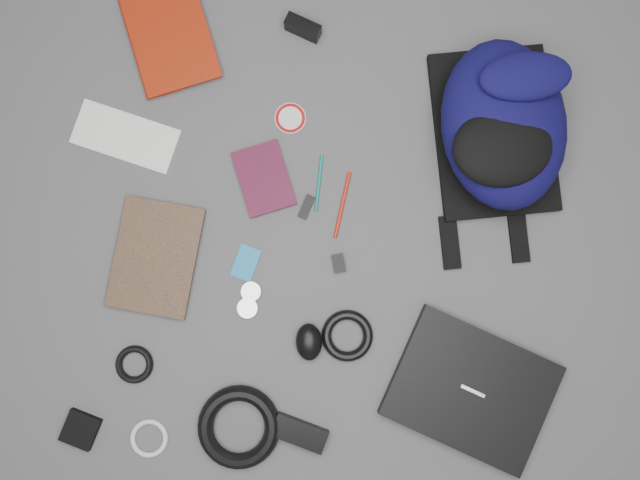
# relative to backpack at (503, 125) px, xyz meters

# --- Properties ---
(ground) EXTENTS (4.00, 4.00, 0.00)m
(ground) POSITION_rel_backpack_xyz_m (-0.39, -0.30, -0.09)
(ground) COLOR #4F4F51
(ground) RESTS_ON ground
(backpack) EXTENTS (0.38, 0.49, 0.18)m
(backpack) POSITION_rel_backpack_xyz_m (0.00, 0.00, 0.00)
(backpack) COLOR black
(backpack) RESTS_ON ground
(laptop) EXTENTS (0.42, 0.37, 0.04)m
(laptop) POSITION_rel_backpack_xyz_m (-0.00, -0.61, -0.07)
(laptop) COLOR black
(laptop) RESTS_ON ground
(textbook_red) EXTENTS (0.27, 0.31, 0.03)m
(textbook_red) POSITION_rel_backpack_xyz_m (-0.88, 0.11, -0.08)
(textbook_red) COLOR maroon
(textbook_red) RESTS_ON ground
(comic_book) EXTENTS (0.21, 0.28, 0.02)m
(comic_book) POSITION_rel_backpack_xyz_m (-0.86, -0.37, -0.08)
(comic_book) COLOR #9C620B
(comic_book) RESTS_ON ground
(envelope) EXTENTS (0.26, 0.16, 0.00)m
(envelope) POSITION_rel_backpack_xyz_m (-0.88, -0.09, -0.09)
(envelope) COLOR white
(envelope) RESTS_ON ground
(dvd_case) EXTENTS (0.17, 0.20, 0.01)m
(dvd_case) POSITION_rel_backpack_xyz_m (-0.53, -0.16, -0.08)
(dvd_case) COLOR #3B0B1F
(dvd_case) RESTS_ON ground
(compact_camera) EXTENTS (0.09, 0.06, 0.05)m
(compact_camera) POSITION_rel_backpack_xyz_m (-0.48, 0.21, -0.07)
(compact_camera) COLOR black
(compact_camera) RESTS_ON ground
(sticker_disc) EXTENTS (0.09, 0.09, 0.00)m
(sticker_disc) POSITION_rel_backpack_xyz_m (-0.49, -0.01, -0.09)
(sticker_disc) COLOR white
(sticker_disc) RESTS_ON ground
(pen_teal) EXTENTS (0.01, 0.13, 0.01)m
(pen_teal) POSITION_rel_backpack_xyz_m (-0.40, -0.16, -0.09)
(pen_teal) COLOR #0C7166
(pen_teal) RESTS_ON ground
(pen_red) EXTENTS (0.03, 0.16, 0.01)m
(pen_red) POSITION_rel_backpack_xyz_m (-0.34, -0.21, -0.09)
(pen_red) COLOR #B61D0E
(pen_red) RESTS_ON ground
(id_badge) EXTENTS (0.07, 0.09, 0.00)m
(id_badge) POSITION_rel_backpack_xyz_m (-0.56, -0.37, -0.09)
(id_badge) COLOR #1773AF
(id_badge) RESTS_ON ground
(usb_black) EXTENTS (0.04, 0.06, 0.01)m
(usb_black) POSITION_rel_backpack_xyz_m (-0.43, -0.22, -0.09)
(usb_black) COLOR black
(usb_black) RESTS_ON ground
(key_fob) EXTENTS (0.04, 0.05, 0.01)m
(key_fob) POSITION_rel_backpack_xyz_m (-0.34, -0.35, -0.08)
(key_fob) COLOR black
(key_fob) RESTS_ON ground
(mouse) EXTENTS (0.07, 0.09, 0.04)m
(mouse) POSITION_rel_backpack_xyz_m (-0.39, -0.53, -0.07)
(mouse) COLOR black
(mouse) RESTS_ON ground
(headphone_left) EXTENTS (0.05, 0.05, 0.01)m
(headphone_left) POSITION_rel_backpack_xyz_m (-0.54, -0.43, -0.09)
(headphone_left) COLOR #B2B2B5
(headphone_left) RESTS_ON ground
(headphone_right) EXTENTS (0.05, 0.05, 0.01)m
(headphone_right) POSITION_rel_backpack_xyz_m (-0.54, -0.47, -0.09)
(headphone_right) COLOR #BDBDC0
(headphone_right) RESTS_ON ground
(cable_coil) EXTENTS (0.14, 0.14, 0.02)m
(cable_coil) POSITION_rel_backpack_xyz_m (-0.30, -0.51, -0.08)
(cable_coil) COLOR black
(cable_coil) RESTS_ON ground
(power_brick) EXTENTS (0.13, 0.08, 0.03)m
(power_brick) POSITION_rel_backpack_xyz_m (-0.39, -0.74, -0.08)
(power_brick) COLOR black
(power_brick) RESTS_ON ground
(power_cord_coil) EXTENTS (0.22, 0.22, 0.04)m
(power_cord_coil) POSITION_rel_backpack_xyz_m (-0.53, -0.74, -0.07)
(power_cord_coil) COLOR black
(power_cord_coil) RESTS_ON ground
(pouch) EXTENTS (0.09, 0.09, 0.02)m
(pouch) POSITION_rel_backpack_xyz_m (-0.90, -0.79, -0.08)
(pouch) COLOR black
(pouch) RESTS_ON ground
(earbud_coil) EXTENTS (0.09, 0.09, 0.02)m
(earbud_coil) POSITION_rel_backpack_xyz_m (-0.79, -0.63, -0.08)
(earbud_coil) COLOR black
(earbud_coil) RESTS_ON ground
(white_cable_coil) EXTENTS (0.12, 0.12, 0.01)m
(white_cable_coil) POSITION_rel_backpack_xyz_m (-0.74, -0.79, -0.09)
(white_cable_coil) COLOR silver
(white_cable_coil) RESTS_ON ground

